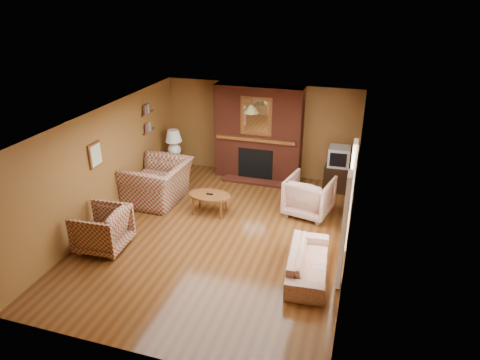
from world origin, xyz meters
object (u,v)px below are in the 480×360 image
(plaid_loveseat, at_px, (158,182))
(floral_sofa, at_px, (308,262))
(coffee_table, at_px, (210,197))
(fireplace, at_px, (258,134))
(crt_tv, at_px, (339,156))
(plaid_armchair, at_px, (102,229))
(side_table, at_px, (175,166))
(floral_armchair, at_px, (309,196))
(tv_stand, at_px, (337,177))
(table_lamp, at_px, (174,142))

(plaid_loveseat, relative_size, floral_sofa, 0.87)
(plaid_loveseat, distance_m, coffee_table, 1.37)
(plaid_loveseat, xyz_separation_m, coffee_table, (1.35, -0.22, -0.07))
(fireplace, height_order, plaid_loveseat, fireplace)
(coffee_table, xyz_separation_m, crt_tv, (2.55, 2.02, 0.48))
(floral_sofa, bearing_deg, plaid_loveseat, 60.36)
(plaid_armchair, xyz_separation_m, side_table, (-0.15, 3.56, -0.14))
(plaid_armchair, distance_m, side_table, 3.57)
(floral_armchair, distance_m, tv_stand, 1.50)
(plaid_loveseat, bearing_deg, fireplace, 138.53)
(plaid_armchair, height_order, side_table, plaid_armchair)
(plaid_armchair, distance_m, floral_sofa, 3.87)
(plaid_loveseat, bearing_deg, plaid_armchair, -1.22)
(plaid_armchair, relative_size, floral_armchair, 0.95)
(fireplace, height_order, floral_armchair, fireplace)
(table_lamp, xyz_separation_m, tv_stand, (4.15, 0.35, -0.61))
(plaid_armchair, bearing_deg, fireplace, 151.43)
(plaid_armchair, height_order, crt_tv, crt_tv)
(floral_armchair, bearing_deg, tv_stand, -96.18)
(side_table, bearing_deg, fireplace, 14.29)
(table_lamp, bearing_deg, floral_armchair, -16.26)
(plaid_loveseat, xyz_separation_m, floral_sofa, (3.75, -1.79, -0.23))
(coffee_table, bearing_deg, floral_sofa, -33.10)
(plaid_loveseat, height_order, side_table, plaid_loveseat)
(fireplace, bearing_deg, crt_tv, -5.30)
(coffee_table, xyz_separation_m, side_table, (-1.60, 1.67, -0.13))
(table_lamp, height_order, tv_stand, table_lamp)
(plaid_armchair, bearing_deg, crt_tv, 131.21)
(plaid_loveseat, bearing_deg, table_lamp, -168.74)
(plaid_armchair, bearing_deg, table_lamp, 179.30)
(table_lamp, bearing_deg, plaid_loveseat, -80.23)
(floral_sofa, height_order, tv_stand, tv_stand)
(plaid_armchair, height_order, floral_sofa, plaid_armchair)
(plaid_loveseat, height_order, floral_armchair, plaid_loveseat)
(coffee_table, distance_m, crt_tv, 3.29)
(fireplace, xyz_separation_m, plaid_armchair, (-1.95, -4.10, -0.77))
(coffee_table, bearing_deg, floral_armchair, 16.11)
(fireplace, relative_size, table_lamp, 3.39)
(fireplace, height_order, side_table, fireplace)
(table_lamp, bearing_deg, crt_tv, 4.74)
(plaid_loveseat, bearing_deg, floral_sofa, 66.02)
(floral_sofa, height_order, floral_armchair, floral_armchair)
(fireplace, relative_size, coffee_table, 2.54)
(tv_stand, bearing_deg, floral_sofa, -89.74)
(fireplace, bearing_deg, floral_sofa, -63.27)
(floral_sofa, xyz_separation_m, crt_tv, (0.15, 3.58, 0.63))
(fireplace, xyz_separation_m, coffee_table, (-0.50, -2.21, -0.79))
(fireplace, xyz_separation_m, floral_sofa, (1.90, -3.77, -0.94))
(plaid_armchair, xyz_separation_m, coffee_table, (1.45, 1.89, -0.02))
(plaid_loveseat, height_order, table_lamp, table_lamp)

